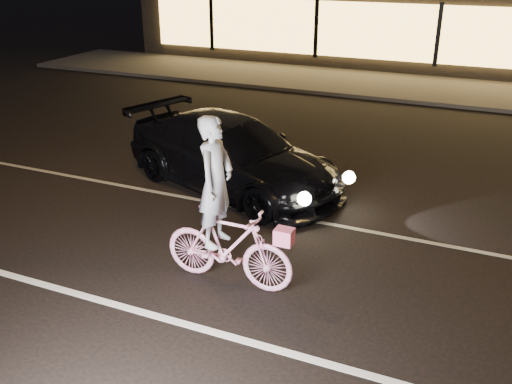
% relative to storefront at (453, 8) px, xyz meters
% --- Properties ---
extents(ground, '(90.00, 90.00, 0.00)m').
position_rel_storefront_xyz_m(ground, '(0.00, -18.97, -2.15)').
color(ground, black).
rests_on(ground, ground).
extents(lane_stripe_near, '(60.00, 0.12, 0.01)m').
position_rel_storefront_xyz_m(lane_stripe_near, '(0.00, -20.47, -2.14)').
color(lane_stripe_near, silver).
rests_on(lane_stripe_near, ground).
extents(lane_stripe_far, '(60.00, 0.10, 0.01)m').
position_rel_storefront_xyz_m(lane_stripe_far, '(0.00, -16.97, -2.14)').
color(lane_stripe_far, gray).
rests_on(lane_stripe_far, ground).
extents(sidewalk, '(30.00, 4.00, 0.12)m').
position_rel_storefront_xyz_m(sidewalk, '(0.00, -5.97, -2.09)').
color(sidewalk, '#383533').
rests_on(sidewalk, ground).
extents(storefront, '(25.40, 8.42, 4.20)m').
position_rel_storefront_xyz_m(storefront, '(0.00, 0.00, 0.00)').
color(storefront, black).
rests_on(storefront, ground).
extents(cyclist, '(1.94, 0.67, 2.44)m').
position_rel_storefront_xyz_m(cyclist, '(-0.83, -19.34, -1.28)').
color(cyclist, '#E83C93').
rests_on(cyclist, ground).
extents(sedan, '(5.20, 3.43, 1.40)m').
position_rel_storefront_xyz_m(sedan, '(-2.28, -16.13, -1.45)').
color(sedan, black).
rests_on(sedan, ground).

